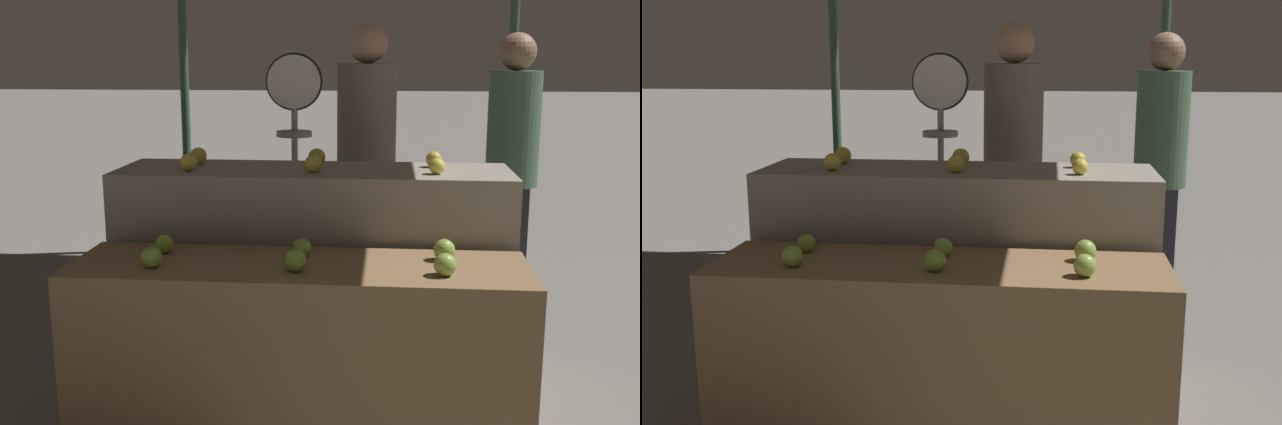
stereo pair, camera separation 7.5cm
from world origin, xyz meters
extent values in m
cylinder|color=#33513D|center=(-1.28, 3.02, 1.19)|extent=(0.07, 0.07, 2.37)
cylinder|color=#33513D|center=(1.28, 3.02, 1.19)|extent=(0.07, 0.07, 2.37)
cube|color=olive|center=(0.00, 0.00, 0.38)|extent=(1.86, 0.55, 0.77)
cube|color=gray|center=(0.00, 0.60, 0.53)|extent=(1.86, 0.55, 1.07)
sphere|color=#84AD3D|center=(-0.58, -0.11, 0.81)|extent=(0.09, 0.09, 0.09)
sphere|color=#7AA338|center=(0.00, -0.11, 0.81)|extent=(0.09, 0.09, 0.09)
sphere|color=#8EB247|center=(0.58, -0.12, 0.81)|extent=(0.09, 0.09, 0.09)
sphere|color=#84AD3D|center=(-0.59, 0.11, 0.81)|extent=(0.08, 0.08, 0.08)
sphere|color=#8EB247|center=(0.00, 0.11, 0.81)|extent=(0.08, 0.08, 0.08)
sphere|color=#8EB247|center=(0.59, 0.11, 0.81)|extent=(0.09, 0.09, 0.09)
sphere|color=yellow|center=(-0.57, 0.48, 1.11)|extent=(0.08, 0.08, 0.08)
sphere|color=gold|center=(0.01, 0.49, 1.11)|extent=(0.08, 0.08, 0.08)
sphere|color=yellow|center=(0.57, 0.49, 1.10)|extent=(0.07, 0.07, 0.07)
sphere|color=yellow|center=(-0.58, 0.70, 1.11)|extent=(0.08, 0.08, 0.08)
sphere|color=gold|center=(0.01, 0.70, 1.11)|extent=(0.09, 0.09, 0.09)
sphere|color=gold|center=(0.57, 0.71, 1.11)|extent=(0.08, 0.08, 0.08)
cylinder|color=#99999E|center=(-0.18, 1.28, 0.74)|extent=(0.04, 0.04, 1.48)
cylinder|color=black|center=(-0.18, 1.28, 1.45)|extent=(0.32, 0.01, 0.32)
cylinder|color=silver|center=(-0.18, 1.26, 1.45)|extent=(0.30, 0.02, 0.30)
cylinder|color=#99999E|center=(-0.18, 1.26, 1.23)|extent=(0.01, 0.01, 0.14)
cylinder|color=#99999E|center=(-0.18, 1.26, 1.16)|extent=(0.20, 0.20, 0.03)
cube|color=#2D2D38|center=(0.22, 1.50, 0.41)|extent=(0.27, 0.18, 0.83)
cylinder|color=#756656|center=(0.22, 1.50, 1.19)|extent=(0.38, 0.38, 0.72)
sphere|color=tan|center=(0.22, 1.50, 1.66)|extent=(0.23, 0.23, 0.23)
cube|color=#2D2D38|center=(1.11, 1.76, 0.40)|extent=(0.26, 0.18, 0.80)
cylinder|color=#476B4C|center=(1.11, 1.76, 1.15)|extent=(0.37, 0.37, 0.70)
sphere|color=#936B51|center=(1.11, 1.76, 1.62)|extent=(0.23, 0.23, 0.23)
camera|label=1|loc=(0.35, -2.90, 1.61)|focal=42.00mm
camera|label=2|loc=(0.43, -2.90, 1.61)|focal=42.00mm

